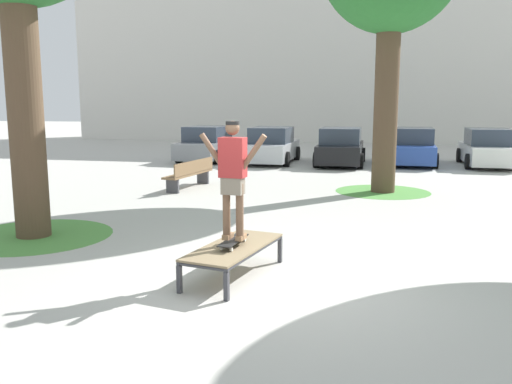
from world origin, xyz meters
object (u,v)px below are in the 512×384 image
car_black (341,148)px  car_white (487,149)px  skate_box (234,249)px  car_blue (412,148)px  park_bench (190,173)px  car_grey (209,145)px  skateboard (233,241)px  skater (233,172)px  car_silver (272,146)px

car_black → car_white: (5.74, 0.63, 0.00)m
skate_box → car_white: (6.37, 15.51, 0.28)m
car_blue → park_bench: car_blue is taller
skate_box → car_grey: size_ratio=0.47×
car_black → park_bench: bearing=-118.8°
skateboard → car_white: size_ratio=0.19×
skate_box → skateboard: skateboard is taller
skater → car_black: bearing=87.5°
car_silver → park_bench: size_ratio=1.74×
car_silver → car_grey: bearing=174.3°
car_black → car_grey: bearing=176.5°
skate_box → car_silver: size_ratio=0.48×
car_white → park_bench: car_white is taller
car_silver → car_blue: 5.77m
car_black → park_bench: car_black is taller
skater → car_blue: size_ratio=0.40×
skater → car_black: 14.94m
car_blue → car_white: bearing=-1.8°
skate_box → car_white: 16.78m
car_white → car_black: bearing=-173.7°
skate_box → skater: 1.12m
skater → car_grey: size_ratio=0.39×
skater → car_blue: (3.51, 15.62, -0.84)m
car_black → car_blue: same height
skateboard → car_white: car_white is taller
skateboard → skater: 0.99m
skate_box → car_white: car_white is taller
car_black → car_blue: size_ratio=0.99×
skateboard → park_bench: bearing=113.3°
skateboard → car_black: car_black is taller
car_silver → car_white: bearing=3.8°
skate_box → car_grey: car_grey is taller
car_silver → park_bench: 7.37m
skate_box → car_grey: bearing=108.5°
skateboard → car_grey: car_grey is taller
car_grey → car_blue: size_ratio=1.01×
skateboard → skater: bearing=84.3°
car_grey → park_bench: bearing=-76.8°
car_grey → car_blue: 8.61m
car_grey → park_bench: (1.78, -7.57, -0.24)m
skateboard → car_white: 16.79m
skate_box → car_blue: 16.00m
skate_box → car_black: 14.90m
park_bench → car_black: bearing=61.2°
car_white → car_grey: bearing=-178.6°
skate_box → skateboard: (-0.00, -0.02, 0.12)m
skateboard → car_grey: (-5.10, 15.26, 0.15)m
skater → car_white: size_ratio=0.40×
skateboard → car_white: (6.38, 15.54, 0.15)m
car_black → car_white: same height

